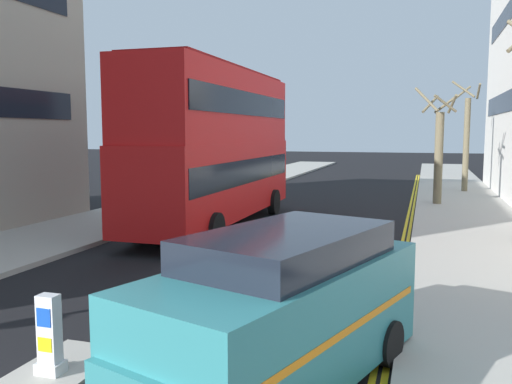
% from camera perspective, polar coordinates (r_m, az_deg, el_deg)
% --- Properties ---
extents(sidewalk_right, '(4.00, 80.00, 0.14)m').
position_cam_1_polar(sidewalk_right, '(19.16, 22.21, -4.16)').
color(sidewalk_right, '#ADA89E').
rests_on(sidewalk_right, ground).
extents(sidewalk_left, '(4.00, 80.00, 0.14)m').
position_cam_1_polar(sidewalk_left, '(22.20, -13.49, -2.47)').
color(sidewalk_left, '#ADA89E').
rests_on(sidewalk_left, ground).
extents(kerb_line_outer, '(0.10, 56.00, 0.01)m').
position_cam_1_polar(kerb_line_outer, '(17.14, 15.71, -5.35)').
color(kerb_line_outer, yellow).
rests_on(kerb_line_outer, ground).
extents(kerb_line_inner, '(0.10, 56.00, 0.01)m').
position_cam_1_polar(kerb_line_inner, '(17.15, 15.17, -5.33)').
color(kerb_line_inner, yellow).
rests_on(kerb_line_inner, ground).
extents(traffic_island, '(1.10, 2.20, 0.10)m').
position_cam_1_polar(traffic_island, '(8.37, -20.82, -17.76)').
color(traffic_island, '#ADA89E').
rests_on(traffic_island, ground).
extents(keep_left_bollard, '(0.36, 0.28, 1.11)m').
position_cam_1_polar(keep_left_bollard, '(8.16, -20.99, -14.18)').
color(keep_left_bollard, silver).
rests_on(keep_left_bollard, traffic_island).
extents(double_decker_bus_away, '(2.85, 10.82, 5.64)m').
position_cam_1_polar(double_decker_bus_away, '(19.42, -4.27, 5.22)').
color(double_decker_bus_away, red).
rests_on(double_decker_bus_away, ground).
extents(taxi_minivan, '(3.28, 5.16, 2.12)m').
position_cam_1_polar(taxi_minivan, '(7.24, 2.40, -12.52)').
color(taxi_minivan, teal).
rests_on(taxi_minivan, ground).
extents(street_tree_mid, '(1.89, 1.98, 5.31)m').
position_cam_1_polar(street_tree_mid, '(25.98, 18.74, 4.19)').
color(street_tree_mid, '#6B6047').
rests_on(street_tree_mid, sidewalk_right).
extents(street_tree_far, '(1.50, 1.65, 6.05)m').
position_cam_1_polar(street_tree_far, '(32.03, 21.35, 5.17)').
color(street_tree_far, '#6B6047').
rests_on(street_tree_far, sidewalk_right).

